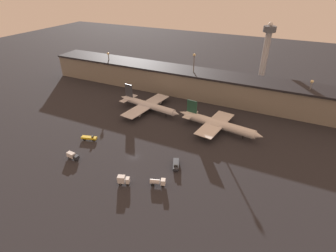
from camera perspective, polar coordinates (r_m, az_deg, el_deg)
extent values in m
plane|color=#26262B|center=(122.92, -7.38, -6.66)|extent=(600.00, 600.00, 0.00)
cube|color=gray|center=(182.31, 5.90, 9.05)|extent=(226.04, 18.91, 15.80)
cube|color=black|center=(179.44, 6.04, 11.58)|extent=(226.04, 20.91, 1.20)
cylinder|color=silver|center=(160.56, -4.22, 4.52)|extent=(36.83, 9.23, 4.06)
cylinder|color=#333842|center=(160.87, -4.22, 4.30)|extent=(34.93, 8.36, 3.45)
cone|color=silver|center=(150.51, 1.70, 2.75)|extent=(5.37, 4.51, 3.85)
cone|color=silver|center=(172.26, -9.48, 6.14)|extent=(6.51, 4.28, 3.45)
cube|color=#333842|center=(167.24, -8.53, 7.64)|extent=(5.68, 1.20, 8.18)
cube|color=silver|center=(169.86, -8.58, 5.98)|extent=(5.94, 13.98, 0.24)
cube|color=silver|center=(161.81, -4.73, 4.51)|extent=(14.19, 38.51, 0.36)
cylinder|color=gray|center=(169.35, -2.23, 5.31)|extent=(4.73, 2.84, 2.23)
cylinder|color=gray|center=(154.58, -6.78, 2.53)|extent=(4.73, 2.84, 2.23)
cylinder|color=black|center=(155.11, -0.41, 2.42)|extent=(0.50, 0.50, 1.83)
cylinder|color=black|center=(164.02, -4.35, 3.95)|extent=(0.50, 0.50, 1.83)
cylinder|color=black|center=(161.75, -5.05, 3.53)|extent=(0.50, 0.50, 1.83)
cylinder|color=white|center=(141.79, 10.99, 0.45)|extent=(39.69, 9.95, 4.38)
cylinder|color=#ADB2B7|center=(142.16, 10.96, 0.18)|extent=(37.64, 9.02, 3.73)
cone|color=white|center=(136.65, 19.04, -2.00)|extent=(5.80, 4.87, 4.16)
cone|color=white|center=(149.68, 3.58, 2.81)|extent=(7.04, 4.62, 3.73)
cube|color=#1E4738|center=(145.21, 5.24, 4.25)|extent=(6.13, 1.27, 7.23)
cube|color=white|center=(147.85, 4.88, 2.53)|extent=(5.91, 11.59, 0.24)
cube|color=white|center=(142.69, 10.25, 0.48)|extent=(13.92, 31.82, 0.36)
cylinder|color=gray|center=(150.07, 11.98, 1.23)|extent=(5.11, 3.07, 2.41)
cylinder|color=gray|center=(136.16, 9.13, -1.69)|extent=(5.11, 3.07, 2.41)
cylinder|color=black|center=(139.69, 16.02, -2.25)|extent=(0.50, 0.50, 1.97)
cylinder|color=black|center=(145.40, 10.44, -0.14)|extent=(0.50, 0.50, 1.97)
cylinder|color=black|center=(142.58, 9.86, -0.73)|extent=(0.50, 0.50, 1.97)
cube|color=#282D38|center=(115.64, 1.74, -8.32)|extent=(5.29, 8.19, 1.03)
cube|color=black|center=(113.54, 1.72, -8.57)|extent=(1.88, 1.31, 0.80)
cylinder|color=black|center=(114.18, 2.17, -9.42)|extent=(0.92, 1.07, 0.90)
cylinder|color=black|center=(114.20, 1.22, -9.39)|extent=(0.92, 1.07, 0.90)
cylinder|color=black|center=(118.08, 2.22, -7.87)|extent=(0.92, 1.07, 0.90)
cylinder|color=black|center=(118.10, 1.31, -7.85)|extent=(0.92, 1.07, 0.90)
cube|color=#282D38|center=(126.02, -19.33, -6.46)|extent=(1.94, 2.17, 1.64)
cube|color=silver|center=(128.02, -20.36, -5.89)|extent=(3.87, 2.29, 2.18)
cylinder|color=black|center=(127.14, -19.06, -6.65)|extent=(0.93, 0.57, 0.90)
cylinder|color=black|center=(126.37, -19.56, -7.00)|extent=(0.93, 0.57, 0.90)
cylinder|color=black|center=(129.69, -20.24, -6.10)|extent=(0.93, 0.57, 0.90)
cylinder|color=black|center=(128.94, -20.74, -6.44)|extent=(0.93, 0.57, 0.90)
cube|color=gold|center=(138.92, -16.79, -2.45)|extent=(8.15, 4.19, 1.04)
cube|color=black|center=(137.62, -16.11, -2.22)|extent=(1.08, 1.64, 0.80)
cylinder|color=black|center=(138.89, -15.68, -2.66)|extent=(1.01, 0.76, 0.90)
cylinder|color=black|center=(137.69, -15.94, -3.02)|extent=(1.01, 0.76, 0.90)
cylinder|color=black|center=(141.00, -17.53, -2.44)|extent=(1.01, 0.76, 0.90)
cylinder|color=black|center=(139.82, -17.81, -2.79)|extent=(1.01, 0.76, 0.90)
cube|color=white|center=(106.09, -1.08, -12.06)|extent=(2.34, 2.56, 2.33)
cylinder|color=#B7B7BC|center=(106.64, -2.86, -11.99)|extent=(4.30, 3.04, 1.90)
cylinder|color=black|center=(107.66, -1.15, -12.34)|extent=(1.02, 0.79, 0.90)
cylinder|color=black|center=(106.51, -1.27, -12.91)|extent=(1.02, 0.79, 0.90)
cylinder|color=black|center=(108.18, -3.31, -12.14)|extent=(1.02, 0.79, 0.90)
cylinder|color=black|center=(107.03, -3.46, -12.71)|extent=(1.02, 0.79, 0.90)
cube|color=white|center=(107.97, -8.76, -11.61)|extent=(2.07, 2.50, 2.30)
cube|color=silver|center=(108.28, -10.11, -11.33)|extent=(3.48, 3.03, 3.07)
cylinder|color=black|center=(109.52, -8.68, -11.88)|extent=(1.03, 0.82, 0.90)
cylinder|color=black|center=(108.37, -8.87, -12.44)|extent=(1.03, 0.82, 0.90)
cylinder|color=black|center=(110.19, -10.24, -11.73)|extent=(1.03, 0.82, 0.90)
cylinder|color=black|center=(109.05, -10.44, -12.29)|extent=(1.03, 0.82, 0.90)
cylinder|color=slate|center=(211.84, -12.56, 12.25)|extent=(0.70, 0.70, 20.76)
sphere|color=beige|center=(208.84, -12.90, 15.11)|extent=(1.80, 1.80, 1.80)
cylinder|color=slate|center=(178.73, 5.51, 10.68)|extent=(0.70, 0.70, 27.77)
sphere|color=beige|center=(174.46, 5.74, 15.17)|extent=(1.80, 1.80, 1.80)
cylinder|color=slate|center=(171.12, 27.97, 5.04)|extent=(0.70, 0.70, 20.97)
sphere|color=beige|center=(167.38, 28.88, 8.46)|extent=(1.80, 1.80, 1.80)
cylinder|color=#99999E|center=(215.35, 20.25, 13.73)|extent=(4.40, 4.40, 37.31)
cylinder|color=#4C515B|center=(211.06, 21.28, 19.08)|extent=(9.00, 9.00, 4.00)
sphere|color=silver|center=(210.57, 21.45, 19.92)|extent=(3.20, 3.20, 3.20)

